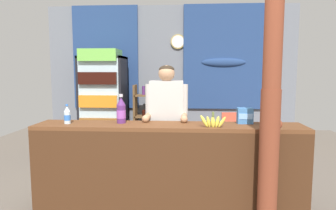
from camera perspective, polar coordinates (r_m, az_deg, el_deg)
ground_plane at (r=4.09m, az=-1.08°, el=-15.13°), size 7.97×7.97×0.00m
back_wall_curtained at (r=5.69m, az=0.48°, el=5.52°), size 4.63×0.22×2.72m
stall_counter at (r=3.14m, az=-0.02°, el=-10.93°), size 2.82×0.44×0.95m
timber_post at (r=2.86m, az=19.09°, el=1.71°), size 0.20×0.18×2.69m
drink_fridge at (r=5.29m, az=-12.31°, el=1.11°), size 0.75×0.67×1.87m
bottle_shelf_rack at (r=5.40m, az=-3.95°, el=-2.61°), size 0.48×0.28×1.26m
plastic_lawn_chair at (r=5.01m, az=12.27°, el=-5.35°), size 0.46×0.46×0.86m
shopkeeper at (r=3.51m, az=-0.29°, el=-1.97°), size 0.50×0.42×1.58m
soda_bottle_grape_soda at (r=3.25m, az=-8.94°, el=-1.10°), size 0.10×0.10×0.31m
soda_bottle_water at (r=3.35m, az=-18.69°, el=-1.89°), size 0.07×0.07×0.21m
snack_box_biscuit at (r=3.29m, az=14.48°, el=-1.99°), size 0.16×0.11×0.17m
banana_bunch at (r=3.01m, az=8.49°, el=-3.13°), size 0.27×0.06×0.16m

